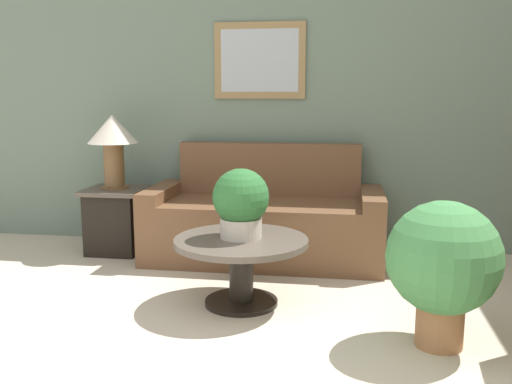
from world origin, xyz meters
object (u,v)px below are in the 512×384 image
side_table (116,220)px  potted_plant_floor (443,262)px  couch_main (265,222)px  table_lamp (113,137)px  coffee_table (241,257)px  potted_plant_on_table (241,202)px

side_table → potted_plant_floor: bearing=-31.3°
couch_main → table_lamp: (-1.31, -0.01, 0.69)m
coffee_table → potted_plant_floor: size_ratio=1.08×
side_table → potted_plant_on_table: size_ratio=1.24×
side_table → potted_plant_floor: 2.95m
side_table → potted_plant_on_table: 1.73m
couch_main → side_table: couch_main is taller
potted_plant_on_table → table_lamp: bearing=141.1°
side_table → couch_main: bearing=0.3°
potted_plant_on_table → potted_plant_floor: 1.31m
couch_main → potted_plant_floor: couch_main is taller
table_lamp → potted_plant_floor: 2.99m
potted_plant_on_table → potted_plant_floor: (1.20, -0.47, -0.21)m
couch_main → potted_plant_floor: 1.96m
side_table → potted_plant_floor: size_ratio=0.69×
side_table → table_lamp: 0.72m
potted_plant_on_table → potted_plant_floor: size_ratio=0.56×
side_table → table_lamp: bearing=-45.0°
couch_main → table_lamp: bearing=-179.7°
side_table → coffee_table: bearing=-39.4°
coffee_table → potted_plant_on_table: size_ratio=1.93×
side_table → table_lamp: size_ratio=0.88×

